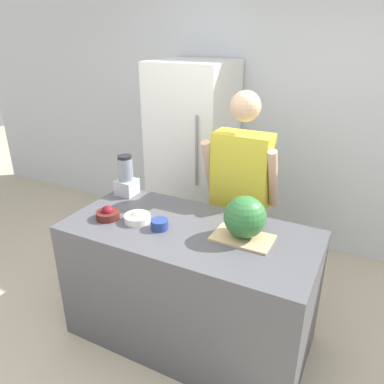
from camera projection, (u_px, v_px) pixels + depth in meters
The scene contains 11 objects.
ground_plane at pixel (162, 374), 2.50m from camera, with size 14.00×14.00×0.00m, color beige.
wall_back at pixel (269, 118), 3.72m from camera, with size 8.00×0.06×2.60m.
counter_island at pixel (189, 285), 2.64m from camera, with size 1.68×0.81×0.91m.
refrigerator at pixel (193, 156), 3.81m from camera, with size 0.73×0.74×1.85m.
person at pixel (240, 199), 2.96m from camera, with size 0.58×0.27×1.72m.
cutting_board at pixel (242, 238), 2.34m from camera, with size 0.38×0.24×0.01m.
watermelon at pixel (245, 217), 2.30m from camera, with size 0.27×0.27×0.27m.
bowl_cherries at pixel (108, 214), 2.59m from camera, with size 0.16×0.16×0.10m.
bowl_cream at pixel (137, 217), 2.55m from camera, with size 0.18×0.18×0.09m.
bowl_small_blue at pixel (160, 224), 2.45m from camera, with size 0.12×0.12×0.06m.
blender at pixel (126, 178), 2.93m from camera, with size 0.15×0.15×0.32m.
Camera 1 is at (1.00, -1.51, 2.12)m, focal length 35.00 mm.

